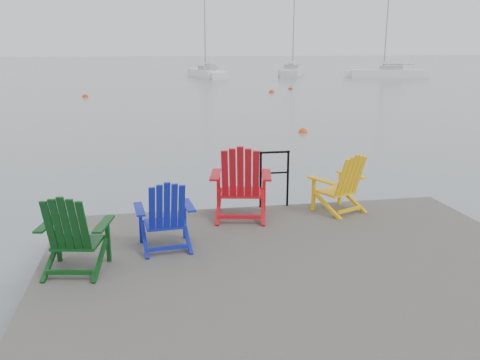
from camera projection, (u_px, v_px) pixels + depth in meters
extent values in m
plane|color=slate|center=(304.00, 312.00, 5.84)|extent=(400.00, 400.00, 0.00)
cube|color=#312F2C|center=(305.00, 280.00, 5.74)|extent=(6.00, 5.00, 0.20)
cylinder|color=black|center=(84.00, 273.00, 7.55)|extent=(0.26, 0.26, 1.20)
cylinder|color=black|center=(261.00, 260.00, 8.02)|extent=(0.26, 0.26, 1.20)
cylinder|color=black|center=(419.00, 248.00, 8.48)|extent=(0.26, 0.26, 1.20)
cylinder|color=black|center=(261.00, 180.00, 7.94)|extent=(0.04, 0.04, 0.90)
cylinder|color=black|center=(288.00, 178.00, 8.02)|extent=(0.04, 0.04, 0.90)
cylinder|color=black|center=(275.00, 152.00, 7.87)|extent=(0.48, 0.04, 0.04)
cylinder|color=black|center=(274.00, 173.00, 7.96)|extent=(0.44, 0.03, 0.03)
cube|color=#0A3911|center=(78.00, 243.00, 5.76)|extent=(0.57, 0.53, 0.04)
cube|color=#0A3911|center=(58.00, 240.00, 5.95)|extent=(0.05, 0.05, 0.52)
cube|color=#0A3911|center=(108.00, 240.00, 5.94)|extent=(0.05, 0.05, 0.52)
cube|color=#0A3911|center=(47.00, 224.00, 5.69)|extent=(0.22, 0.58, 0.03)
cube|color=#0A3911|center=(104.00, 224.00, 5.68)|extent=(0.22, 0.58, 0.03)
cube|color=#0A3911|center=(66.00, 226.00, 5.39)|extent=(0.50, 0.32, 0.64)
cube|color=#0F1BA0|center=(165.00, 224.00, 6.42)|extent=(0.52, 0.47, 0.04)
cube|color=#0F1BA0|center=(141.00, 224.00, 6.52)|extent=(0.05, 0.05, 0.51)
cube|color=#0F1BA0|center=(185.00, 220.00, 6.67)|extent=(0.05, 0.05, 0.51)
cube|color=#0F1BA0|center=(139.00, 209.00, 6.27)|extent=(0.16, 0.56, 0.02)
cube|color=#0F1BA0|center=(188.00, 205.00, 6.43)|extent=(0.16, 0.56, 0.02)
cube|color=#0F1BA0|center=(167.00, 208.00, 6.07)|extent=(0.46, 0.27, 0.62)
cube|color=red|center=(241.00, 192.00, 7.57)|extent=(0.68, 0.63, 0.04)
cube|color=red|center=(219.00, 191.00, 7.80)|extent=(0.06, 0.06, 0.62)
cube|color=red|center=(264.00, 192.00, 7.78)|extent=(0.06, 0.06, 0.62)
cube|color=red|center=(215.00, 175.00, 7.49)|extent=(0.27, 0.69, 0.03)
cube|color=red|center=(266.00, 175.00, 7.47)|extent=(0.27, 0.69, 0.03)
cube|color=red|center=(240.00, 174.00, 7.13)|extent=(0.59, 0.39, 0.76)
cube|color=#F6B60D|center=(335.00, 192.00, 7.84)|extent=(0.62, 0.60, 0.04)
cube|color=#F6B60D|center=(313.00, 194.00, 7.84)|extent=(0.06, 0.06, 0.51)
cube|color=#F6B60D|center=(340.00, 189.00, 8.15)|extent=(0.06, 0.06, 0.51)
cube|color=#F6B60D|center=(322.00, 180.00, 7.60)|extent=(0.33, 0.55, 0.03)
cube|color=#F6B60D|center=(351.00, 175.00, 7.94)|extent=(0.33, 0.55, 0.03)
cube|color=#F6B60D|center=(351.00, 176.00, 7.53)|extent=(0.51, 0.40, 0.63)
cube|color=white|center=(207.00, 75.00, 52.76)|extent=(3.41, 8.29, 1.10)
cube|color=#9E9EA3|center=(208.00, 68.00, 52.22)|extent=(1.85, 2.63, 0.55)
cylinder|color=gray|center=(205.00, 19.00, 51.73)|extent=(0.12, 0.12, 10.07)
cube|color=silver|center=(292.00, 73.00, 56.47)|extent=(4.90, 8.04, 1.10)
cube|color=#9E9EA3|center=(292.00, 67.00, 55.93)|extent=(2.22, 2.72, 0.55)
cylinder|color=gray|center=(294.00, 22.00, 55.47)|extent=(0.12, 0.12, 9.82)
cube|color=white|center=(387.00, 75.00, 52.84)|extent=(7.58, 4.03, 1.10)
cube|color=#9E9EA3|center=(391.00, 68.00, 52.62)|extent=(2.50, 1.94, 0.55)
cylinder|color=gray|center=(387.00, 24.00, 51.59)|extent=(0.12, 0.12, 9.18)
sphere|color=#DE490D|center=(303.00, 133.00, 18.30)|extent=(0.33, 0.33, 0.33)
sphere|color=red|center=(85.00, 97.00, 31.56)|extent=(0.38, 0.38, 0.38)
sphere|color=red|center=(290.00, 89.00, 37.51)|extent=(0.32, 0.32, 0.32)
sphere|color=#F7300E|center=(272.00, 93.00, 34.85)|extent=(0.39, 0.39, 0.39)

